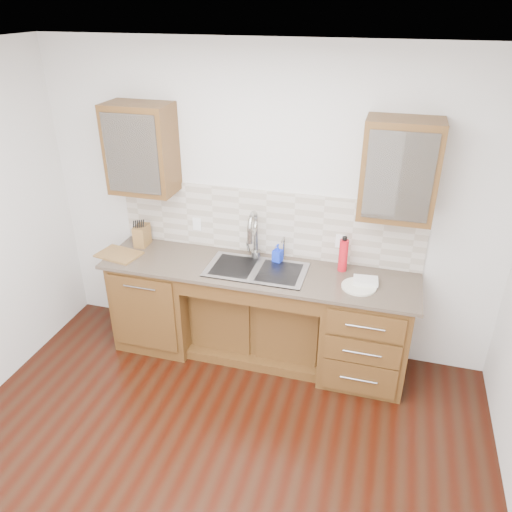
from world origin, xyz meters
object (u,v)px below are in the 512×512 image
(soap_bottle, at_px, (278,253))
(water_bottle, at_px, (343,255))
(plate, at_px, (359,287))
(knife_block, at_px, (142,235))
(cutting_board, at_px, (119,254))

(soap_bottle, relative_size, water_bottle, 0.59)
(water_bottle, distance_m, plate, 0.32)
(soap_bottle, relative_size, knife_block, 0.86)
(water_bottle, relative_size, cutting_board, 0.76)
(water_bottle, height_order, knife_block, water_bottle)
(plate, relative_size, knife_block, 1.43)
(knife_block, bearing_deg, soap_bottle, -2.35)
(plate, distance_m, knife_block, 2.02)
(water_bottle, height_order, cutting_board, water_bottle)
(plate, bearing_deg, water_bottle, 123.85)
(soap_bottle, height_order, water_bottle, water_bottle)
(plate, bearing_deg, knife_block, 173.57)
(knife_block, xyz_separation_m, cutting_board, (-0.11, -0.25, -0.09))
(knife_block, height_order, cutting_board, knife_block)
(soap_bottle, relative_size, plate, 0.60)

